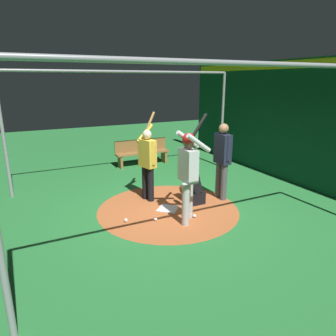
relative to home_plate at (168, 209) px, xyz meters
name	(u,v)px	position (x,y,z in m)	size (l,w,h in m)	color
ground_plane	(168,209)	(0.00, 0.00, -0.01)	(26.05, 26.05, 0.00)	#287A38
dirt_circle	(168,209)	(0.00, 0.00, -0.01)	(3.10, 3.10, 0.01)	#B76033
home_plate	(168,209)	(0.00, 0.00, 0.00)	(0.42, 0.42, 0.01)	white
batter	(189,169)	(-0.10, 0.69, 1.09)	(0.68, 0.49, 2.14)	#BCBCC0
catcher	(192,188)	(-0.66, -0.06, 0.36)	(0.58, 0.40, 0.95)	black
umpire	(222,157)	(-1.43, -0.02, 1.01)	(0.23, 0.49, 1.81)	#4C4C51
visitor	(148,160)	(0.17, -0.72, 0.96)	(0.55, 0.58, 2.05)	black
back_wall	(304,123)	(-3.98, 0.00, 1.65)	(0.22, 10.05, 3.29)	#0C3D26
cage_frame	(168,112)	(0.00, 0.00, 2.13)	(6.27, 4.80, 3.00)	gray
bench	(142,152)	(-0.86, -3.69, 0.44)	(1.81, 0.36, 0.85)	olive
baseball_0	(195,216)	(-0.30, 0.64, 0.03)	(0.07, 0.07, 0.07)	white
baseball_1	(155,219)	(0.49, 0.42, 0.03)	(0.07, 0.07, 0.07)	white
baseball_2	(126,220)	(1.05, 0.20, 0.03)	(0.07, 0.07, 0.07)	white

